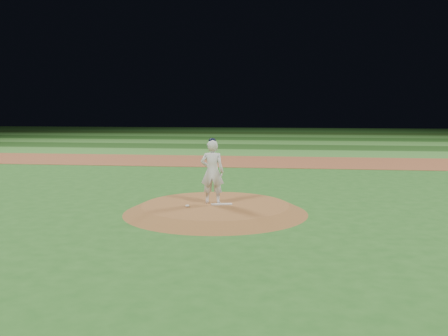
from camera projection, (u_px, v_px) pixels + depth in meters
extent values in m
plane|color=#255E1E|center=(216.00, 212.00, 14.95)|extent=(120.00, 120.00, 0.00)
cube|color=brown|center=(250.00, 161.00, 28.73)|extent=(70.00, 6.00, 0.02)
cube|color=#38772B|center=(256.00, 153.00, 34.14)|extent=(70.00, 5.00, 0.02)
cube|color=#1B4115|center=(260.00, 147.00, 39.06)|extent=(70.00, 5.00, 0.02)
cube|color=#38762B|center=(264.00, 142.00, 43.99)|extent=(70.00, 5.00, 0.02)
cube|color=#1C4716|center=(266.00, 139.00, 48.91)|extent=(70.00, 5.00, 0.02)
cube|color=#35732A|center=(268.00, 136.00, 53.83)|extent=(70.00, 5.00, 0.02)
cube|color=#204616|center=(270.00, 133.00, 58.75)|extent=(70.00, 5.00, 0.02)
cone|color=brown|center=(216.00, 208.00, 14.93)|extent=(5.50, 5.50, 0.25)
cube|color=silver|center=(222.00, 204.00, 14.86)|extent=(0.64, 0.31, 0.03)
ellipsoid|color=white|center=(187.00, 206.00, 14.51)|extent=(0.12, 0.12, 0.07)
imported|color=white|center=(212.00, 172.00, 14.95)|extent=(0.71, 0.47, 1.92)
ellipsoid|color=black|center=(212.00, 141.00, 14.83)|extent=(0.22, 0.22, 0.15)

